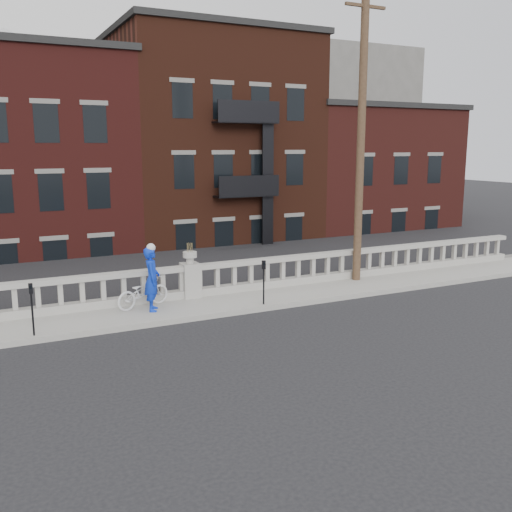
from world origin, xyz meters
The scene contains 10 objects.
ground centered at (0.00, 0.00, 0.00)m, with size 120.00×120.00×0.00m, color black.
sidewalk centered at (0.00, 3.00, 0.07)m, with size 32.00×2.20×0.15m, color #9B9990.
balustrade centered at (0.00, 3.95, 0.64)m, with size 28.00×0.34×1.03m.
planter_pedestal centered at (0.00, 3.95, 0.83)m, with size 0.55×0.55×1.76m.
lower_level centered at (0.56, 23.04, 2.63)m, with size 80.00×44.00×20.80m.
utility_pole centered at (6.20, 3.60, 5.24)m, with size 1.60×0.28×10.00m.
parking_meter_c centered at (-4.87, 2.15, 1.00)m, with size 0.10×0.09×1.36m.
parking_meter_d centered at (1.70, 2.15, 1.00)m, with size 0.10×0.09×1.36m.
bicycle centered at (-1.67, 3.47, 0.61)m, with size 0.61×1.76×0.92m, color silver.
cyclist centered at (-1.51, 3.02, 1.09)m, with size 0.69×0.45×1.88m, color #0D2EC3.
Camera 1 is at (-5.93, -12.79, 4.89)m, focal length 40.00 mm.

